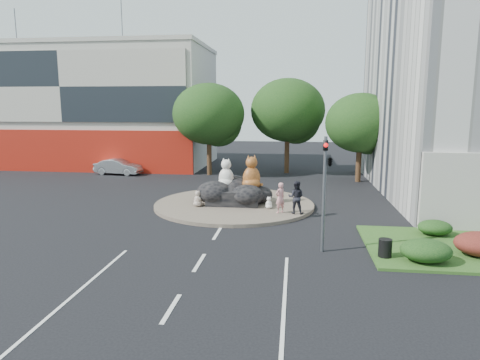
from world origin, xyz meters
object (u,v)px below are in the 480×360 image
object	(u,v)px
cat_tabby	(252,172)
cat_white	(226,173)
kitten_white	(269,202)
parked_car	(118,167)
pedestrian_dark	(296,197)
litter_bin	(385,248)
kitten_calico	(198,198)
pedestrian_pink	(280,198)

from	to	relation	value
cat_tabby	cat_white	bearing A→B (deg)	141.34
kitten_white	parked_car	bearing A→B (deg)	126.12
kitten_white	pedestrian_dark	bearing A→B (deg)	-46.75
pedestrian_dark	litter_bin	size ratio (longest dim) A/B	2.52
kitten_calico	kitten_white	size ratio (longest dim) A/B	1.37
cat_tabby	pedestrian_pink	size ratio (longest dim) A/B	1.22
kitten_calico	pedestrian_dark	distance (m)	6.04
parked_car	litter_bin	distance (m)	27.95
cat_white	pedestrian_dark	distance (m)	5.22
cat_white	parked_car	distance (m)	15.92
kitten_calico	parked_car	size ratio (longest dim) A/B	0.23
cat_tabby	pedestrian_pink	distance (m)	3.14
litter_bin	cat_white	bearing A→B (deg)	131.71
pedestrian_pink	cat_tabby	bearing A→B (deg)	-93.31
pedestrian_dark	parked_car	bearing A→B (deg)	-31.71
parked_car	pedestrian_pink	bearing A→B (deg)	-124.60
kitten_white	litter_bin	size ratio (longest dim) A/B	0.99
cat_white	pedestrian_pink	world-z (taller)	cat_white
parked_car	litter_bin	xyz separation A→B (m)	(19.84, -19.69, -0.22)
kitten_white	pedestrian_dark	world-z (taller)	pedestrian_dark
cat_white	litter_bin	bearing A→B (deg)	-25.83
kitten_white	kitten_calico	bearing A→B (deg)	165.84
pedestrian_dark	kitten_white	bearing A→B (deg)	-25.22
kitten_white	pedestrian_pink	xyz separation A→B (m)	(0.69, -0.96, 0.51)
cat_white	pedestrian_pink	distance (m)	4.46
kitten_white	pedestrian_pink	world-z (taller)	pedestrian_pink
cat_white	kitten_calico	bearing A→B (deg)	-111.23
pedestrian_dark	litter_bin	distance (m)	7.41
cat_white	kitten_calico	distance (m)	2.56
cat_white	pedestrian_pink	xyz separation A→B (m)	(3.52, -2.56, -0.97)
kitten_calico	pedestrian_dark	size ratio (longest dim) A/B	0.53
kitten_white	litter_bin	world-z (taller)	kitten_white
cat_tabby	kitten_white	world-z (taller)	cat_tabby
kitten_white	parked_car	xyz separation A→B (m)	(-14.60, 12.24, 0.15)
kitten_white	pedestrian_dark	size ratio (longest dim) A/B	0.39
parked_car	litter_bin	world-z (taller)	parked_car
pedestrian_pink	litter_bin	size ratio (longest dim) A/B	2.35
kitten_white	pedestrian_pink	bearing A→B (deg)	-68.07
kitten_white	litter_bin	bearing A→B (deg)	-68.83
cat_tabby	kitten_white	bearing A→B (deg)	-76.90
cat_white	kitten_calico	size ratio (longest dim) A/B	1.89
kitten_calico	pedestrian_pink	distance (m)	5.14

